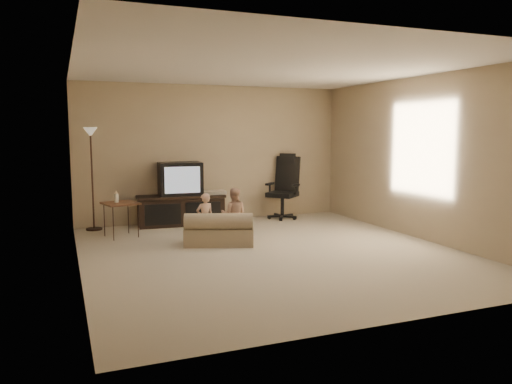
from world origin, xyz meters
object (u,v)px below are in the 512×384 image
tv_stand (181,199)px  toddler_right (234,214)px  side_table (120,204)px  floor_lamp (91,156)px  toddler_left (205,218)px  child_sofa (219,231)px  office_chair (284,195)px

tv_stand → toddler_right: bearing=-70.2°
side_table → floor_lamp: bearing=115.8°
side_table → toddler_right: size_ratio=0.92×
side_table → toddler_left: size_ratio=0.99×
side_table → child_sofa: 1.72m
tv_stand → floor_lamp: bearing=-178.4°
floor_lamp → toddler_left: (1.48, -1.65, -0.88)m
child_sofa → toddler_left: bearing=149.2°
tv_stand → floor_lamp: size_ratio=0.92×
toddler_left → floor_lamp: bearing=-55.6°
side_table → floor_lamp: floor_lamp is taller
office_chair → toddler_left: office_chair is taller
floor_lamp → toddler_left: size_ratio=2.30×
side_table → toddler_right: toddler_right is taller
side_table → tv_stand: bearing=31.4°
tv_stand → side_table: (-1.13, -0.69, 0.07)m
child_sofa → toddler_right: bearing=54.4°
office_chair → toddler_right: size_ratio=1.54×
office_chair → toddler_left: size_ratio=1.65×
office_chair → child_sofa: office_chair is taller
tv_stand → toddler_left: bearing=-86.4°
office_chair → side_table: size_ratio=1.66×
tv_stand → side_table: 1.32m
toddler_left → toddler_right: (0.46, 0.01, 0.03)m
child_sofa → toddler_left: 0.31m
tv_stand → office_chair: 1.98m
toddler_right → floor_lamp: bearing=-17.8°
toddler_right → child_sofa: bearing=56.8°
toddler_left → child_sofa: bearing=121.7°
office_chair → child_sofa: (-1.83, -1.70, -0.25)m
office_chair → toddler_right: 2.14m
child_sofa → toddler_right: (0.30, 0.20, 0.20)m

